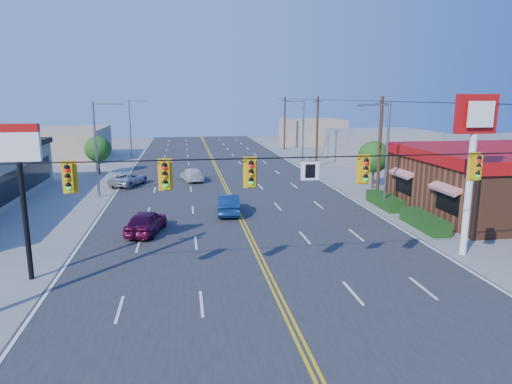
{
  "coord_description": "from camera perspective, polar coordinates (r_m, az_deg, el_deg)",
  "views": [
    {
      "loc": [
        -3.76,
        -17.46,
        8.37
      ],
      "look_at": [
        0.85,
        11.59,
        2.2
      ],
      "focal_mm": 32.0,
      "sensor_mm": 36.0,
      "label": 1
    }
  ],
  "objects": [
    {
      "name": "pizza_hut_sign",
      "position": [
        22.87,
        -27.4,
        2.5
      ],
      "size": [
        1.9,
        0.3,
        6.85
      ],
      "color": "black",
      "rests_on": "ground"
    },
    {
      "name": "bld_east_mid",
      "position": [
        63.29,
        15.12,
        5.66
      ],
      "size": [
        12.0,
        10.0,
        4.0
      ],
      "primitive_type": "cube",
      "color": "gray",
      "rests_on": "ground"
    },
    {
      "name": "bld_west_far",
      "position": [
        67.73,
        -22.97,
        5.6
      ],
      "size": [
        11.0,
        12.0,
        4.2
      ],
      "primitive_type": "cube",
      "color": "tan",
      "rests_on": "ground"
    },
    {
      "name": "utility_pole_far",
      "position": [
        73.34,
        3.6,
        8.56
      ],
      "size": [
        0.28,
        0.28,
        8.4
      ],
      "primitive_type": "cylinder",
      "color": "#47301E",
      "rests_on": "ground"
    },
    {
      "name": "road",
      "position": [
        38.56,
        -3.21,
        -0.66
      ],
      "size": [
        20.0,
        120.0,
        0.06
      ],
      "primitive_type": "cube",
      "color": "#2D2D30",
      "rests_on": "ground"
    },
    {
      "name": "car_silver",
      "position": [
        45.09,
        -15.61,
        1.53
      ],
      "size": [
        3.68,
        5.03,
        1.27
      ],
      "primitive_type": "imported",
      "rotation": [
        0.0,
        0.0,
        2.75
      ],
      "color": "silver",
      "rests_on": "ground"
    },
    {
      "name": "ground",
      "position": [
        19.72,
        2.92,
        -13.28
      ],
      "size": [
        160.0,
        160.0,
        0.0
      ],
      "primitive_type": "plane",
      "color": "gray",
      "rests_on": "ground"
    },
    {
      "name": "kfc",
      "position": [
        38.26,
        29.35,
        1.31
      ],
      "size": [
        16.3,
        12.4,
        4.7
      ],
      "color": "brown",
      "rests_on": "ground"
    },
    {
      "name": "car_white",
      "position": [
        46.34,
        -8.01,
        2.12
      ],
      "size": [
        2.68,
        4.68,
        1.28
      ],
      "primitive_type": "imported",
      "rotation": [
        0.0,
        0.0,
        3.35
      ],
      "color": "silver",
      "rests_on": "ground"
    },
    {
      "name": "car_blue",
      "position": [
        32.97,
        -3.45,
        -1.6
      ],
      "size": [
        1.86,
        4.44,
        1.43
      ],
      "primitive_type": "imported",
      "rotation": [
        0.0,
        0.0,
        3.06
      ],
      "color": "navy",
      "rests_on": "ground"
    },
    {
      "name": "streetlight_se",
      "position": [
        34.88,
        15.77,
        5.06
      ],
      "size": [
        2.55,
        0.25,
        8.0
      ],
      "color": "gray",
      "rests_on": "ground"
    },
    {
      "name": "signal_span",
      "position": [
        18.17,
        2.71,
        0.78
      ],
      "size": [
        24.32,
        0.34,
        9.0
      ],
      "color": "#47301E",
      "rests_on": "ground"
    },
    {
      "name": "tree_west",
      "position": [
        52.58,
        -19.17,
        5.1
      ],
      "size": [
        2.8,
        2.8,
        4.2
      ],
      "color": "#47301E",
      "rests_on": "ground"
    },
    {
      "name": "utility_pole_mid",
      "position": [
        55.95,
        7.65,
        7.47
      ],
      "size": [
        0.28,
        0.28,
        8.4
      ],
      "primitive_type": "cylinder",
      "color": "#47301E",
      "rests_on": "ground"
    },
    {
      "name": "streetlight_nw",
      "position": [
        65.95,
        -15.28,
        8.08
      ],
      "size": [
        2.55,
        0.25,
        8.0
      ],
      "color": "gray",
      "rests_on": "ground"
    },
    {
      "name": "kfc_pylon",
      "position": [
        26.15,
        25.52,
        5.6
      ],
      "size": [
        2.2,
        0.36,
        8.5
      ],
      "color": "white",
      "rests_on": "ground"
    },
    {
      "name": "streetlight_ne",
      "position": [
        57.47,
        5.73,
        7.94
      ],
      "size": [
        2.55,
        0.25,
        8.0
      ],
      "color": "gray",
      "rests_on": "ground"
    },
    {
      "name": "tree_kfc_rear",
      "position": [
        43.41,
        14.53,
        4.27
      ],
      "size": [
        2.94,
        2.94,
        4.41
      ],
      "color": "#47301E",
      "rests_on": "ground"
    },
    {
      "name": "car_magenta",
      "position": [
        29.06,
        -13.57,
        -3.74
      ],
      "size": [
        2.66,
        4.55,
        1.45
      ],
      "primitive_type": "imported",
      "rotation": [
        0.0,
        0.0,
        2.91
      ],
      "color": "maroon",
      "rests_on": "ground"
    },
    {
      "name": "streetlight_sw",
      "position": [
        40.27,
        -19.14,
        5.7
      ],
      "size": [
        2.55,
        0.25,
        8.0
      ],
      "color": "gray",
      "rests_on": "ground"
    },
    {
      "name": "bld_east_far",
      "position": [
        82.88,
        7.0,
        7.49
      ],
      "size": [
        10.0,
        10.0,
        4.4
      ],
      "primitive_type": "cube",
      "color": "tan",
      "rests_on": "ground"
    },
    {
      "name": "utility_pole_near",
      "position": [
        39.11,
        15.19,
        5.31
      ],
      "size": [
        0.28,
        0.28,
        8.4
      ],
      "primitive_type": "cylinder",
      "color": "#47301E",
      "rests_on": "ground"
    }
  ]
}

